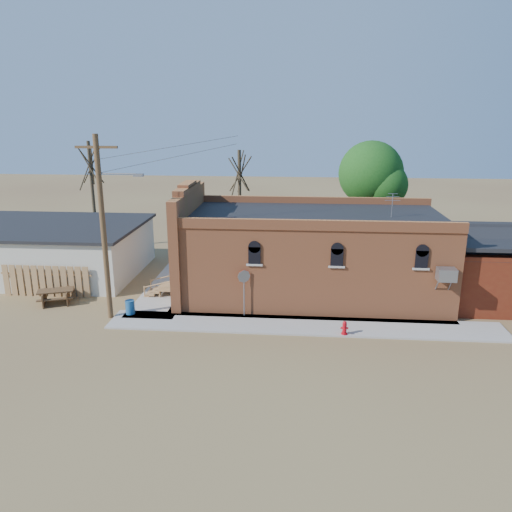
# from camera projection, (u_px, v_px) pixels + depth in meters

# --- Properties ---
(ground) EXTENTS (120.00, 120.00, 0.00)m
(ground) POSITION_uv_depth(u_px,v_px,m) (272.00, 333.00, 23.29)
(ground) COLOR brown
(ground) RESTS_ON ground
(sidewalk_south) EXTENTS (19.00, 2.20, 0.08)m
(sidewalk_south) POSITION_uv_depth(u_px,v_px,m) (304.00, 326.00, 24.02)
(sidewalk_south) COLOR #9E9991
(sidewalk_south) RESTS_ON ground
(sidewalk_west) EXTENTS (2.60, 10.00, 0.08)m
(sidewalk_west) POSITION_uv_depth(u_px,v_px,m) (171.00, 286.00, 29.53)
(sidewalk_west) COLOR #9E9991
(sidewalk_west) RESTS_ON ground
(brick_bar) EXTENTS (16.40, 7.97, 6.30)m
(brick_bar) POSITION_uv_depth(u_px,v_px,m) (307.00, 254.00, 27.78)
(brick_bar) COLOR #CA6A3D
(brick_bar) RESTS_ON ground
(red_shed) EXTENTS (5.40, 6.40, 4.30)m
(red_shed) POSITION_uv_depth(u_px,v_px,m) (490.00, 259.00, 27.01)
(red_shed) COLOR #5A1B0F
(red_shed) RESTS_ON ground
(wood_fence) EXTENTS (5.20, 0.10, 1.80)m
(wood_fence) POSITION_uv_depth(u_px,v_px,m) (46.00, 281.00, 27.71)
(wood_fence) COLOR #AA7D4D
(wood_fence) RESTS_ON ground
(utility_pole) EXTENTS (3.12, 0.26, 9.00)m
(utility_pole) POSITION_uv_depth(u_px,v_px,m) (104.00, 225.00, 23.78)
(utility_pole) COLOR #4C351E
(utility_pole) RESTS_ON ground
(tree_bare_near) EXTENTS (2.80, 2.80, 7.65)m
(tree_bare_near) POSITION_uv_depth(u_px,v_px,m) (239.00, 173.00, 34.34)
(tree_bare_near) COLOR #423725
(tree_bare_near) RESTS_ON ground
(tree_bare_far) EXTENTS (2.80, 2.80, 8.16)m
(tree_bare_far) POSITION_uv_depth(u_px,v_px,m) (90.00, 164.00, 36.08)
(tree_bare_far) COLOR #423725
(tree_bare_far) RESTS_ON ground
(tree_leafy) EXTENTS (4.40, 4.40, 8.15)m
(tree_leafy) POSITION_uv_depth(u_px,v_px,m) (371.00, 173.00, 34.11)
(tree_leafy) COLOR #423725
(tree_leafy) RESTS_ON ground
(fire_hydrant) EXTENTS (0.37, 0.36, 0.65)m
(fire_hydrant) POSITION_uv_depth(u_px,v_px,m) (344.00, 328.00, 22.91)
(fire_hydrant) COLOR #AA0913
(fire_hydrant) RESTS_ON sidewalk_south
(stop_sign) EXTENTS (0.61, 0.34, 2.41)m
(stop_sign) POSITION_uv_depth(u_px,v_px,m) (244.00, 281.00, 24.60)
(stop_sign) COLOR gray
(stop_sign) RESTS_ON sidewalk_south
(trash_barrel) EXTENTS (0.60, 0.60, 0.71)m
(trash_barrel) POSITION_uv_depth(u_px,v_px,m) (130.00, 307.00, 25.25)
(trash_barrel) COLOR #1A5086
(trash_barrel) RESTS_ON sidewalk_west
(picnic_table) EXTENTS (2.19, 1.92, 0.76)m
(picnic_table) POSITION_uv_depth(u_px,v_px,m) (56.00, 295.00, 26.82)
(picnic_table) COLOR #503620
(picnic_table) RESTS_ON ground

